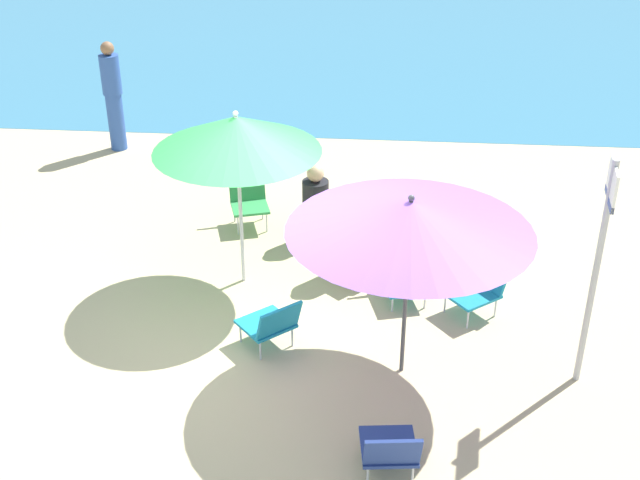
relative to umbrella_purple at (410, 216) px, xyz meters
name	(u,v)px	position (x,y,z in m)	size (l,w,h in m)	color
ground_plane	(257,340)	(-1.44, 0.36, -1.65)	(40.00, 40.00, 0.00)	#CCB789
sea_water	(339,12)	(-1.44, 13.76, -1.65)	(40.00, 16.00, 0.01)	teal
umbrella_purple	(410,216)	(0.00, 0.00, 0.00)	(2.18, 2.18, 1.86)	#4C4C51
umbrella_green	(237,134)	(-1.76, 1.49, 0.10)	(1.76, 1.76, 2.01)	silver
beach_chair_a	(248,197)	(-1.91, 2.87, -1.29)	(0.58, 0.63, 0.68)	#33934C
beach_chair_b	(479,286)	(0.80, 1.07, -1.34)	(0.72, 0.70, 0.58)	teal
beach_chair_c	(401,272)	(-0.01, 1.35, -1.38)	(0.58, 0.70, 0.57)	teal
beach_chair_d	(271,323)	(-1.27, 0.24, -1.34)	(0.71, 0.71, 0.58)	teal
beach_chair_e	(390,449)	(-0.11, -1.38, -1.38)	(0.51, 0.61, 0.55)	navy
person_a	(347,240)	(-0.61, 1.66, -1.18)	(0.54, 0.53, 0.93)	black
person_b	(113,96)	(-4.26, 5.10, -0.82)	(0.28, 0.28, 1.64)	#2D519E
person_c	(317,201)	(-1.03, 2.56, -1.16)	(0.38, 0.55, 0.98)	black
warning_sign	(601,246)	(1.64, 0.00, -0.21)	(0.08, 0.47, 2.24)	#ADADB2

